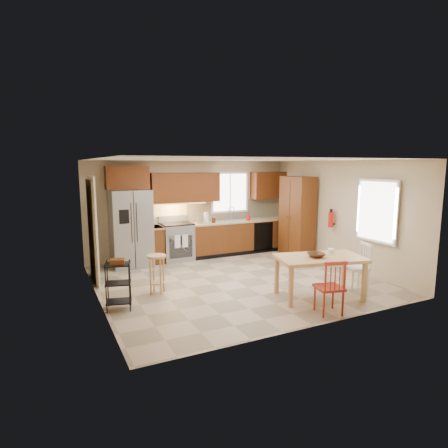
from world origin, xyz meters
TOP-DOWN VIEW (x-y plane):
  - floor at (0.00, 0.00)m, footprint 5.50×5.50m
  - ceiling at (0.00, 0.00)m, footprint 5.50×5.00m
  - wall_back at (0.00, 2.50)m, footprint 5.50×0.02m
  - wall_front at (0.00, -2.50)m, footprint 5.50×0.02m
  - wall_left at (-2.75, 0.00)m, footprint 0.02×5.00m
  - wall_right at (2.75, 0.00)m, footprint 0.02×5.00m
  - refrigerator at (-1.70, 2.12)m, footprint 0.92×0.75m
  - range_stove at (-0.55, 2.19)m, footprint 0.76×0.63m
  - base_cabinet_narrow at (-1.10, 2.20)m, footprint 0.30×0.60m
  - base_cabinet_run at (1.29, 2.20)m, footprint 2.92×0.60m
  - dishwasher at (1.85, 1.91)m, footprint 0.60×0.02m
  - backsplash at (1.29, 2.48)m, footprint 2.92×0.03m
  - upper_over_fridge at (-1.70, 2.33)m, footprint 1.00×0.35m
  - upper_left_block at (-0.25, 2.33)m, footprint 1.80×0.35m
  - upper_right_block at (2.25, 2.33)m, footprint 1.00×0.35m
  - window_back at (1.10, 2.48)m, footprint 1.12×0.04m
  - sink at (1.10, 2.20)m, footprint 0.62×0.46m
  - undercab_glow at (-0.55, 2.30)m, footprint 1.60×0.30m
  - soap_bottle at (1.48, 2.10)m, footprint 0.09×0.09m
  - paper_towel at (0.25, 2.15)m, footprint 0.12×0.12m
  - canister_steel at (0.05, 2.15)m, footprint 0.11×0.11m
  - canister_wood at (0.45, 2.12)m, footprint 0.10×0.10m
  - pantry at (2.43, 1.20)m, footprint 0.50×0.95m
  - fire_extinguisher at (2.63, 0.15)m, footprint 0.12×0.12m
  - window_right at (2.68, -1.15)m, footprint 0.04×1.02m
  - doorway at (-2.67, 1.30)m, footprint 0.04×0.95m
  - dining_table at (0.89, -1.54)m, footprint 1.70×1.22m
  - chair_red at (0.54, -2.19)m, footprint 0.51×0.51m
  - chair_white at (1.84, -1.49)m, footprint 0.51×0.51m
  - table_bowl at (0.79, -1.54)m, footprint 0.38×0.38m
  - table_jar at (1.22, -1.44)m, footprint 0.13×0.13m
  - bar_stool at (-1.70, -0.03)m, footprint 0.42×0.42m
  - utility_cart at (-2.50, -0.52)m, footprint 0.48×0.41m

SIDE VIEW (x-z plane):
  - floor at x=0.00m, z-range 0.00..0.00m
  - bar_stool at x=-1.70m, z-range 0.00..0.74m
  - dining_table at x=0.89m, z-range 0.00..0.75m
  - utility_cart at x=-2.50m, z-range 0.00..0.82m
  - base_cabinet_narrow at x=-1.10m, z-range 0.00..0.90m
  - base_cabinet_run at x=1.29m, z-range 0.00..0.90m
  - dishwasher at x=1.85m, z-range 0.06..0.84m
  - chair_red at x=0.54m, z-range 0.00..0.90m
  - chair_white at x=1.84m, z-range 0.00..0.90m
  - range_stove at x=-0.55m, z-range 0.00..0.92m
  - table_bowl at x=0.79m, z-range 0.72..0.80m
  - table_jar at x=1.22m, z-range 0.72..0.85m
  - sink at x=1.10m, z-range 0.78..0.94m
  - refrigerator at x=-1.70m, z-range 0.00..1.82m
  - canister_wood at x=0.45m, z-range 0.90..1.04m
  - canister_steel at x=0.05m, z-range 0.90..1.08m
  - soap_bottle at x=1.48m, z-range 0.90..1.09m
  - paper_towel at x=0.25m, z-range 0.90..1.18m
  - pantry at x=2.43m, z-range 0.00..2.10m
  - doorway at x=-2.67m, z-range 0.00..2.10m
  - fire_extinguisher at x=2.63m, z-range 0.92..1.28m
  - backsplash at x=1.29m, z-range 0.90..1.45m
  - wall_back at x=0.00m, z-range 0.00..2.50m
  - wall_front at x=0.00m, z-range 0.00..2.50m
  - wall_left at x=-2.75m, z-range 0.00..2.50m
  - wall_right at x=2.75m, z-range 0.00..2.50m
  - undercab_glow at x=-0.55m, z-range 1.43..1.43m
  - window_right at x=2.68m, z-range 0.79..2.11m
  - window_back at x=1.10m, z-range 1.09..2.21m
  - upper_left_block at x=-0.25m, z-range 1.45..2.20m
  - upper_right_block at x=2.25m, z-range 1.45..2.20m
  - upper_over_fridge at x=-1.70m, z-range 1.83..2.38m
  - ceiling at x=0.00m, z-range 2.49..2.51m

